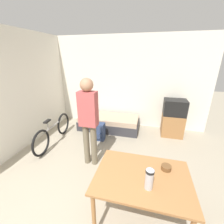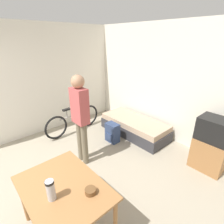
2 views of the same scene
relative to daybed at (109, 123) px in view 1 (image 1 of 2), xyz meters
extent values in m
cube|color=silver|center=(0.28, 0.50, 1.15)|extent=(5.04, 0.06, 2.70)
cube|color=silver|center=(-1.77, -1.46, 1.15)|extent=(0.06, 4.87, 2.70)
cube|color=#333338|center=(0.00, 0.00, -0.07)|extent=(1.80, 0.78, 0.27)
cube|color=tan|center=(0.00, 0.00, 0.14)|extent=(1.74, 0.76, 0.14)
cube|color=#9E6B3D|center=(1.82, 0.08, 0.10)|extent=(0.57, 0.49, 0.61)
cube|color=black|center=(1.82, 0.08, 0.62)|extent=(0.58, 0.44, 0.43)
cube|color=black|center=(1.82, -0.13, 0.62)|extent=(0.47, 0.01, 0.33)
cube|color=#9E6B3D|center=(1.13, -2.55, 0.54)|extent=(1.15, 0.82, 0.03)
cylinder|color=#9E6B3D|center=(0.61, -2.91, 0.16)|extent=(0.05, 0.05, 0.73)
cylinder|color=#9E6B3D|center=(0.61, -2.20, 0.16)|extent=(0.05, 0.05, 0.73)
cylinder|color=#9E6B3D|center=(1.64, -2.20, 0.16)|extent=(0.05, 0.05, 0.73)
torus|color=black|center=(-1.19, -0.60, 0.10)|extent=(0.09, 0.60, 0.60)
torus|color=black|center=(-1.13, -1.63, 0.10)|extent=(0.09, 0.60, 0.60)
cylinder|color=gray|center=(-1.16, -1.11, 0.26)|extent=(0.09, 0.81, 0.04)
cylinder|color=gray|center=(-1.15, -1.30, 0.36)|extent=(0.04, 0.04, 0.20)
cube|color=black|center=(-1.15, -1.30, 0.48)|extent=(0.09, 0.20, 0.04)
cylinder|color=#6B604C|center=(-0.03, -1.62, 0.24)|extent=(0.12, 0.12, 0.88)
cylinder|color=#6B604C|center=(0.13, -1.62, 0.24)|extent=(0.12, 0.12, 0.88)
cube|color=#B24C4C|center=(0.05, -1.62, 1.00)|extent=(0.34, 0.20, 0.66)
sphere|color=#A87A5B|center=(0.05, -1.62, 1.45)|extent=(0.24, 0.24, 0.24)
cylinder|color=#B7B7BC|center=(1.20, -2.72, 0.68)|extent=(0.09, 0.09, 0.24)
cylinder|color=black|center=(1.20, -2.72, 0.79)|extent=(0.09, 0.09, 0.03)
cylinder|color=brown|center=(1.41, -2.37, 0.59)|extent=(0.12, 0.12, 0.06)
cube|color=navy|center=(-0.10, -0.68, 0.03)|extent=(0.33, 0.21, 0.47)
cube|color=navy|center=(-0.10, -0.80, -0.04)|extent=(0.23, 0.03, 0.17)
camera|label=1|loc=(1.12, -4.03, 1.93)|focal=24.00mm
camera|label=2|loc=(2.63, -3.14, 2.14)|focal=28.00mm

